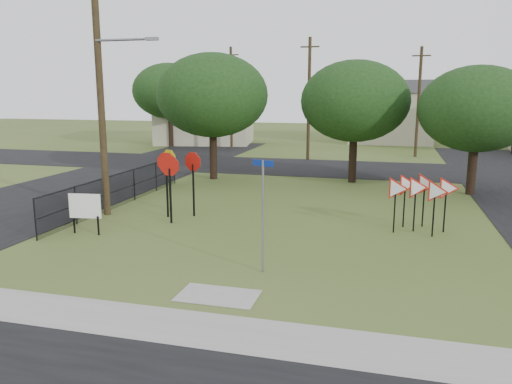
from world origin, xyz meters
TOP-DOWN VIEW (x-y plane):
  - ground at (0.00, 0.00)m, footprint 140.00×140.00m
  - sidewalk at (0.00, -4.20)m, footprint 30.00×1.60m
  - planting_strip at (0.00, -5.40)m, footprint 30.00×0.80m
  - street_left at (-12.00, 10.00)m, footprint 8.00×50.00m
  - street_far at (0.00, 20.00)m, footprint 60.00×8.00m
  - curb_pad at (0.00, -2.40)m, footprint 2.00×1.20m
  - street_name_sign at (0.66, -0.42)m, footprint 0.63×0.23m
  - stop_sign_cluster at (-4.37, 4.90)m, footprint 2.08×2.05m
  - yield_sign_cluster at (5.13, 5.21)m, footprint 2.68×1.67m
  - info_board at (-6.43, 1.68)m, footprint 1.18×0.20m
  - utility_pole_main at (-7.24, 4.50)m, footprint 3.55×0.33m
  - far_pole_a at (-2.00, 24.00)m, footprint 1.40×0.24m
  - far_pole_b at (6.00, 28.00)m, footprint 1.40×0.24m
  - far_pole_c at (-10.00, 30.00)m, footprint 1.40×0.24m
  - fence_run at (-7.60, 6.25)m, footprint 0.05×11.55m
  - house_left at (-14.00, 34.00)m, footprint 10.58×8.88m
  - house_mid at (4.00, 40.00)m, footprint 8.40×8.40m
  - tree_near_left at (-6.00, 14.00)m, footprint 6.40×6.40m
  - tree_near_mid at (2.00, 15.00)m, footprint 6.00×6.00m
  - tree_near_right at (8.00, 13.00)m, footprint 5.60×5.60m
  - tree_far_left at (-16.00, 30.00)m, footprint 6.80×6.80m

SIDE VIEW (x-z plane):
  - ground at x=0.00m, z-range 0.00..0.00m
  - planting_strip at x=0.00m, z-range 0.00..0.02m
  - sidewalk at x=0.00m, z-range 0.00..0.02m
  - street_left at x=-12.00m, z-range 0.00..0.02m
  - street_far at x=0.00m, z-range 0.00..0.02m
  - curb_pad at x=0.00m, z-range 0.00..0.02m
  - fence_run at x=-7.60m, z-range 0.03..1.53m
  - info_board at x=-6.43m, z-range 0.24..1.72m
  - yield_sign_cluster at x=5.13m, z-range 0.50..2.59m
  - street_name_sign at x=0.66m, z-range 0.22..3.43m
  - stop_sign_cluster at x=-4.37m, z-range 0.63..3.30m
  - house_mid at x=4.00m, z-range 0.05..6.25m
  - house_left at x=-14.00m, z-range 0.05..7.25m
  - tree_near_right at x=8.00m, z-range 1.06..7.39m
  - far_pole_b at x=6.00m, z-range 0.10..8.60m
  - tree_near_mid at x=2.00m, z-range 1.14..7.94m
  - far_pole_a at x=-2.00m, z-range 0.10..9.10m
  - far_pole_c at x=-10.00m, z-range 0.10..9.10m
  - tree_near_left at x=-6.00m, z-range 1.22..8.49m
  - tree_far_left at x=-16.00m, z-range 1.31..9.04m
  - utility_pole_main at x=-7.24m, z-range 0.21..10.21m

